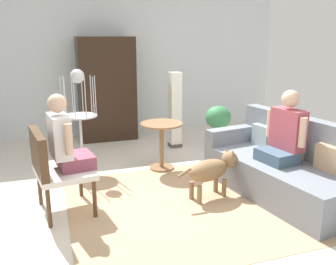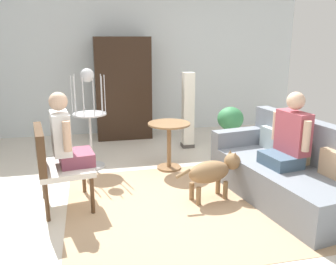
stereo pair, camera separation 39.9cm
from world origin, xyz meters
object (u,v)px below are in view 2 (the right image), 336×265
bird_cage_stand (89,112)px  armoire_cabinet (123,88)px  couch (287,172)px  armchair (54,160)px  round_end_table (169,138)px  dog (213,171)px  person_on_armchair (66,137)px  column_lamp (188,111)px  potted_plant (230,124)px  person_on_couch (289,137)px

bird_cage_stand → armoire_cabinet: size_ratio=0.77×
couch → armchair: (-2.60, 0.32, 0.24)m
round_end_table → armchair: bearing=-148.2°
round_end_table → armoire_cabinet: (-0.45, 1.87, 0.47)m
dog → round_end_table: bearing=104.5°
armchair → dog: bearing=-5.2°
person_on_armchair → dog: bearing=-6.4°
couch → column_lamp: column_lamp is taller
armchair → potted_plant: (2.57, 1.38, -0.06)m
dog → bird_cage_stand: bearing=134.3°
bird_cage_stand → column_lamp: (1.62, 0.65, -0.18)m
armchair → column_lamp: bearing=42.9°
armchair → column_lamp: 2.75m
couch → dog: 0.86m
column_lamp → armoire_cabinet: armoire_cabinet is taller
armchair → person_on_armchair: person_on_armchair is taller
potted_plant → armoire_cabinet: 2.14m
dog → potted_plant: size_ratio=1.09×
armchair → column_lamp: size_ratio=0.72×
armchair → column_lamp: (2.02, 1.87, 0.08)m
column_lamp → armoire_cabinet: 1.37m
couch → person_on_armchair: (-2.46, 0.34, 0.48)m
armchair → dog: (1.75, -0.16, -0.21)m
person_on_couch → dog: bearing=166.5°
dog → armoire_cabinet: 3.08m
armchair → bird_cage_stand: (0.40, 1.23, 0.26)m
person_on_armchair → potted_plant: (2.43, 1.35, -0.31)m
potted_plant → armoire_cabinet: bearing=137.7°
couch → dog: (-0.85, 0.16, 0.02)m
armchair → couch: bearing=-6.9°
couch → dog: couch is taller
person_on_couch → potted_plant: (0.01, 1.73, -0.26)m
armchair → armoire_cabinet: bearing=69.8°
person_on_armchair → dog: 1.69m
dog → column_lamp: size_ratio=0.65×
armchair → person_on_armchair: 0.28m
dog → armoire_cabinet: size_ratio=0.45×
person_on_couch → armoire_cabinet: 3.50m
armchair → armoire_cabinet: armoire_cabinet is taller
couch → dog: size_ratio=2.47×
round_end_table → person_on_couch: bearing=-49.3°
person_on_armchair → potted_plant: person_on_armchair is taller
couch → round_end_table: (-1.13, 1.23, 0.14)m
bird_cage_stand → round_end_table: bearing=-16.2°
person_on_armchair → dog: (1.61, -0.18, -0.45)m
dog → potted_plant: bearing=61.9°
person_on_couch → armoire_cabinet: (-1.54, 3.14, 0.17)m
armoire_cabinet → bird_cage_stand: bearing=-111.9°
person_on_couch → couch: bearing=46.2°
armchair → potted_plant: bearing=28.1°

